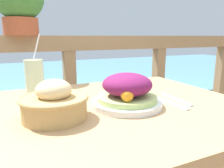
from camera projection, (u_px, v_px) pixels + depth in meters
patio_table at (116, 135)px, 0.80m from camera, size 0.95×0.78×0.76m
railing_fence at (70, 85)px, 1.38m from camera, size 2.80×0.08×1.00m
sea_backdrop at (34, 85)px, 3.71m from camera, size 12.00×4.00×0.36m
salad_plate at (127, 92)px, 0.75m from camera, size 0.24×0.24×0.12m
drink_glass at (35, 78)px, 0.87m from camera, size 0.07×0.07×0.25m
bread_basket at (55, 103)px, 0.64m from camera, size 0.20×0.20×0.12m
potted_plant at (19, 0)px, 1.17m from camera, size 0.27×0.27×0.34m
fork at (170, 103)px, 0.79m from camera, size 0.02×0.18×0.00m
knife at (176, 99)px, 0.84m from camera, size 0.03×0.18×0.00m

